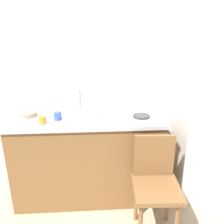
% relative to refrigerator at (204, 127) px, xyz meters
% --- Properties ---
extents(back_wall, '(4.80, 0.10, 2.64)m').
position_rel_refrigerator_xyz_m(back_wall, '(-0.93, 0.34, 0.55)').
color(back_wall, silver).
rests_on(back_wall, ground_plane).
extents(cabinet_base, '(1.50, 0.60, 0.89)m').
position_rel_refrigerator_xyz_m(cabinet_base, '(-1.25, -0.01, -0.32)').
color(cabinet_base, brown).
rests_on(cabinet_base, ground_plane).
extents(countertop, '(1.54, 0.64, 0.04)m').
position_rel_refrigerator_xyz_m(countertop, '(-1.25, -0.01, 0.14)').
color(countertop, '#B7B7BC').
rests_on(countertop, cabinet_base).
extents(faucet, '(0.02, 0.02, 0.26)m').
position_rel_refrigerator_xyz_m(faucet, '(-1.38, 0.24, 0.30)').
color(faucet, '#B7B7BC').
rests_on(faucet, countertop).
extents(refrigerator, '(0.58, 0.58, 1.54)m').
position_rel_refrigerator_xyz_m(refrigerator, '(0.00, 0.00, 0.00)').
color(refrigerator, silver).
rests_on(refrigerator, ground_plane).
extents(chair, '(0.42, 0.42, 0.89)m').
position_rel_refrigerator_xyz_m(chair, '(-0.65, -0.55, -0.27)').
color(chair, brown).
rests_on(chair, ground_plane).
extents(dish_tray, '(0.28, 0.20, 0.05)m').
position_rel_refrigerator_xyz_m(dish_tray, '(-1.27, 0.03, 0.19)').
color(dish_tray, white).
rests_on(dish_tray, countertop).
extents(terracotta_bowl, '(0.16, 0.16, 0.05)m').
position_rel_refrigerator_xyz_m(terracotta_bowl, '(-1.83, 0.01, 0.19)').
color(terracotta_bowl, gray).
rests_on(terracotta_bowl, countertop).
extents(hotplate, '(0.17, 0.17, 0.02)m').
position_rel_refrigerator_xyz_m(hotplate, '(-0.71, -0.09, 0.17)').
color(hotplate, '#2D2D2D').
rests_on(hotplate, countertop).
extents(cup_blue, '(0.07, 0.07, 0.08)m').
position_rel_refrigerator_xyz_m(cup_blue, '(-1.53, -0.11, 0.20)').
color(cup_blue, blue).
rests_on(cup_blue, countertop).
extents(cup_orange, '(0.07, 0.07, 0.07)m').
position_rel_refrigerator_xyz_m(cup_orange, '(-1.65, -0.20, 0.20)').
color(cup_orange, orange).
rests_on(cup_orange, countertop).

